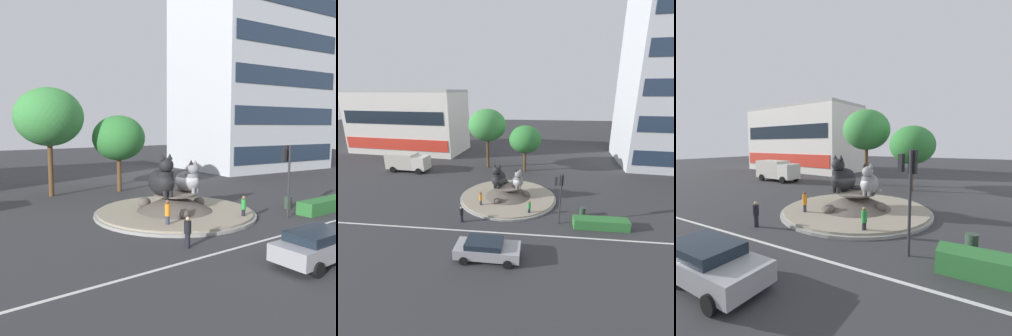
{
  "view_description": "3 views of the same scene",
  "coord_description": "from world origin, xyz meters",
  "views": [
    {
      "loc": [
        -15.01,
        -19.65,
        5.93
      ],
      "look_at": [
        0.42,
        1.35,
        3.04
      ],
      "focal_mm": 39.61,
      "sensor_mm": 36.0,
      "label": 1
    },
    {
      "loc": [
        2.82,
        -26.22,
        11.87
      ],
      "look_at": [
        -0.48,
        2.03,
        2.98
      ],
      "focal_mm": 26.59,
      "sensor_mm": 36.0,
      "label": 2
    },
    {
      "loc": [
        7.98,
        -15.66,
        4.99
      ],
      "look_at": [
        -1.44,
        0.73,
        3.14
      ],
      "focal_mm": 25.83,
      "sensor_mm": 36.0,
      "label": 3
    }
  ],
  "objects": [
    {
      "name": "cat_statue_grey",
      "position": [
        1.11,
        -0.11,
        2.29
      ],
      "size": [
        1.53,
        2.33,
        2.27
      ],
      "rotation": [
        0.0,
        0.0,
        -1.42
      ],
      "color": "gray",
      "rests_on": "roundabout_island"
    },
    {
      "name": "traffic_light_mast",
      "position": [
        5.23,
        -5.09,
        3.49
      ],
      "size": [
        0.79,
        0.45,
        4.75
      ],
      "rotation": [
        0.0,
        0.0,
        1.38
      ],
      "color": "#2D2D33",
      "rests_on": "ground"
    },
    {
      "name": "broadleaf_tree_behind_island",
      "position": [
        -4.49,
        11.58,
        6.75
      ],
      "size": [
        5.78,
        5.78,
        9.23
      ],
      "color": "brown",
      "rests_on": "ground"
    },
    {
      "name": "cat_statue_black",
      "position": [
        -1.09,
        -0.09,
        2.48
      ],
      "size": [
        1.97,
        2.76,
        2.79
      ],
      "rotation": [
        0.0,
        0.0,
        -1.7
      ],
      "color": "black",
      "rests_on": "roundabout_island"
    },
    {
      "name": "delivery_box_truck",
      "position": [
        -16.38,
        8.31,
        1.53
      ],
      "size": [
        6.54,
        3.05,
        2.75
      ],
      "rotation": [
        0.0,
        0.0,
        -0.08
      ],
      "color": "silver",
      "rests_on": "ground"
    },
    {
      "name": "shophouse_block",
      "position": [
        -22.38,
        21.52,
        6.01
      ],
      "size": [
        22.63,
        12.13,
        12.02
      ],
      "rotation": [
        0.0,
        0.0,
        -0.1
      ],
      "color": "silver",
      "rests_on": "ground"
    },
    {
      "name": "litter_bin",
      "position": [
        7.73,
        -3.44,
        0.45
      ],
      "size": [
        0.56,
        0.56,
        0.9
      ],
      "color": "#2D4233",
      "rests_on": "ground"
    },
    {
      "name": "pedestrian_black_shirt",
      "position": [
        -3.75,
        -5.95,
        0.82
      ],
      "size": [
        0.36,
        0.36,
        1.56
      ],
      "rotation": [
        0.0,
        0.0,
        4.32
      ],
      "color": "black",
      "rests_on": "ground"
    },
    {
      "name": "lane_centreline",
      "position": [
        0.0,
        -7.41,
        0.0
      ],
      "size": [
        112.0,
        0.2,
        0.01
      ],
      "primitive_type": "cube",
      "color": "silver",
      "rests_on": "ground"
    },
    {
      "name": "second_tree_near_tower",
      "position": [
        1.42,
        10.32,
        4.91
      ],
      "size": [
        4.81,
        4.81,
        6.98
      ],
      "color": "brown",
      "rests_on": "ground"
    },
    {
      "name": "pedestrian_green_shirt",
      "position": [
        2.5,
        -3.91,
        0.85
      ],
      "size": [
        0.32,
        0.32,
        1.6
      ],
      "rotation": [
        0.0,
        0.0,
        3.37
      ],
      "color": "black",
      "rests_on": "ground"
    },
    {
      "name": "sedan_on_far_lane",
      "position": [
        -0.37,
        -10.89,
        0.8
      ],
      "size": [
        4.77,
        2.15,
        1.48
      ],
      "rotation": [
        0.0,
        0.0,
        -0.01
      ],
      "color": "#99999E",
      "rests_on": "ground"
    },
    {
      "name": "roundabout_island",
      "position": [
        -0.0,
        0.0,
        0.51
      ],
      "size": [
        10.92,
        10.92,
        1.46
      ],
      "color": "gray",
      "rests_on": "ground"
    },
    {
      "name": "pedestrian_orange_shirt",
      "position": [
        -2.61,
        -2.73,
        0.94
      ],
      "size": [
        0.32,
        0.32,
        1.76
      ],
      "rotation": [
        0.0,
        0.0,
        0.35
      ],
      "color": "#33384C",
      "rests_on": "ground"
    },
    {
      "name": "clipped_hedge_strip",
      "position": [
        8.97,
        -5.55,
        0.45
      ],
      "size": [
        4.8,
        1.2,
        0.9
      ],
      "primitive_type": "cube",
      "color": "#2D7033",
      "rests_on": "ground"
    },
    {
      "name": "ground_plane",
      "position": [
        0.0,
        0.0,
        0.0
      ],
      "size": [
        160.0,
        160.0,
        0.0
      ],
      "primitive_type": "plane",
      "color": "#333335"
    }
  ]
}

